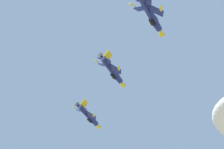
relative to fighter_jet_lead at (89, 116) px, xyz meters
The scene contains 3 objects.
fighter_jet_lead is the anchor object (origin of this frame).
fighter_jet_left_wing 25.42m from the fighter_jet_lead, 97.14° to the right, with size 13.52×11.17×6.33m.
fighter_jet_right_wing 50.34m from the fighter_jet_lead, 94.81° to the right, with size 13.52×11.26×6.01m.
Camera 1 is at (-4.48, -6.28, 1.88)m, focal length 65.28 mm.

